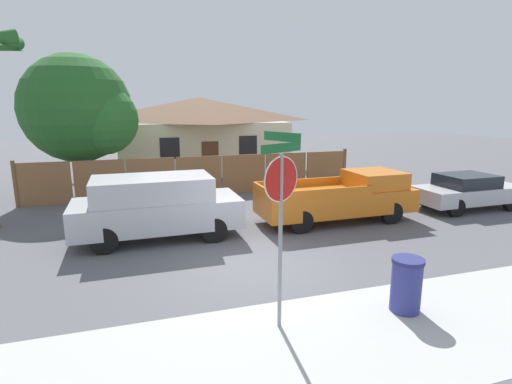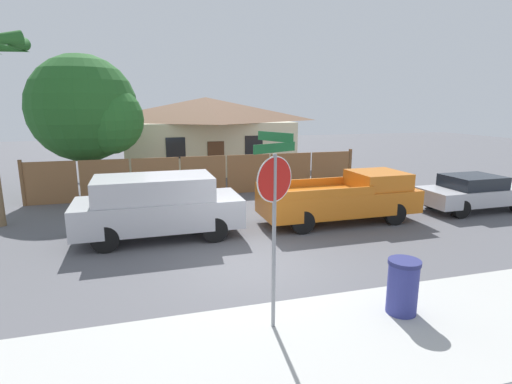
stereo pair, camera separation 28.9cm
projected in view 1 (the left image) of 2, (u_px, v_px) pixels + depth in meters
name	position (u px, v px, depth m)	size (l,w,h in m)	color
ground_plane	(254.00, 264.00, 9.98)	(80.00, 80.00, 0.00)	#56565B
sidewalk_strip	(317.00, 345.00, 6.62)	(36.00, 3.20, 0.01)	#B2B2AD
wooden_fence	(199.00, 176.00, 17.42)	(14.35, 0.12, 1.83)	brown
house	(200.00, 133.00, 24.00)	(10.12, 6.66, 4.35)	beige
oak_tree	(82.00, 111.00, 16.93)	(4.79, 4.57, 6.03)	brown
red_suv	(156.00, 205.00, 11.74)	(4.84, 2.06, 1.87)	#B7B7BC
orange_pickup	(342.00, 197.00, 13.58)	(5.35, 1.96, 1.67)	orange
parked_sedan	(468.00, 191.00, 15.18)	(4.21, 1.79, 1.34)	#B7B7BC
stop_sign	(281.00, 198.00, 6.70)	(0.83, 0.75, 3.47)	gray
trash_bin	(406.00, 285.00, 7.63)	(0.61, 0.61, 1.07)	navy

